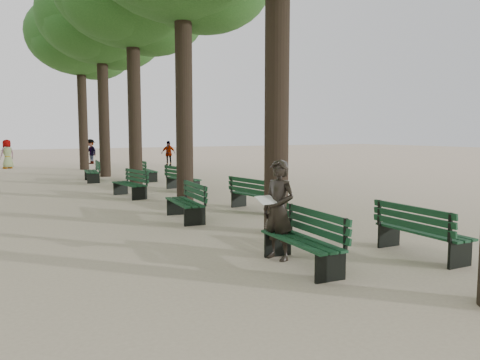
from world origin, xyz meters
TOP-DOWN VIEW (x-y plane):
  - ground at (0.00, 0.00)m, footprint 120.00×120.00m
  - tree_central_4 at (1.50, 18.00)m, footprint 6.00×6.00m
  - tree_central_5 at (1.50, 23.00)m, footprint 6.00×6.00m
  - bench_left_0 at (0.37, 0.59)m, footprint 0.72×1.84m
  - bench_left_1 at (0.37, 5.36)m, footprint 0.77×1.85m
  - bench_left_2 at (0.37, 10.09)m, footprint 0.78×1.86m
  - bench_left_3 at (0.37, 15.82)m, footprint 0.81×1.86m
  - bench_right_0 at (2.63, 0.10)m, footprint 0.66×1.83m
  - bench_right_1 at (2.63, 5.70)m, footprint 0.76×1.85m
  - bench_right_2 at (2.63, 10.89)m, footprint 0.80×1.86m
  - bench_right_3 at (2.63, 15.05)m, footprint 0.67×1.83m
  - man_with_map at (0.33, 1.20)m, footprint 0.70×0.75m
  - pedestrian_c at (6.87, 23.36)m, footprint 0.93×0.87m
  - pedestrian_b at (2.92, 27.85)m, footprint 0.75×1.15m
  - pedestrian_d at (-2.36, 26.07)m, footprint 0.92×0.73m

SIDE VIEW (x-z plane):
  - ground at x=0.00m, z-range 0.00..0.00m
  - bench_left_0 at x=0.37m, z-range -0.19..0.73m
  - bench_left_1 at x=0.37m, z-range -0.19..0.73m
  - bench_left_2 at x=0.37m, z-range -0.19..0.73m
  - bench_left_3 at x=0.37m, z-range -0.19..0.73m
  - bench_right_0 at x=2.63m, z-range -0.19..0.73m
  - bench_right_1 at x=2.63m, z-range -0.19..0.73m
  - bench_right_2 at x=2.63m, z-range -0.19..0.73m
  - bench_right_3 at x=2.63m, z-range -0.19..0.73m
  - pedestrian_c at x=6.87m, z-range 0.00..1.63m
  - pedestrian_b at x=2.92m, z-range 0.00..1.71m
  - man_with_map at x=0.33m, z-range 0.00..1.72m
  - pedestrian_d at x=-2.36m, z-range 0.00..1.75m
  - tree_central_4 at x=1.50m, z-range 2.68..12.63m
  - tree_central_5 at x=1.50m, z-range 2.68..12.63m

